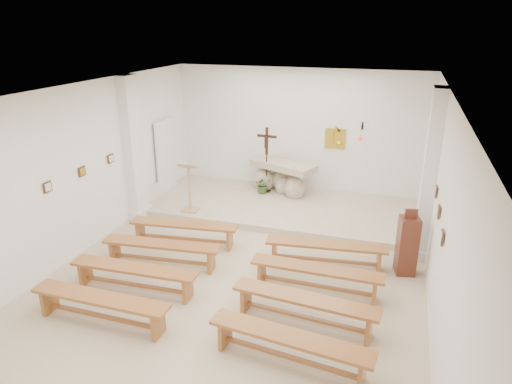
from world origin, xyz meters
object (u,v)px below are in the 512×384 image
(donation_pedestal, at_px, (407,245))
(bench_left_second, at_px, (161,248))
(bench_left_third, at_px, (134,273))
(lectern, at_px, (189,187))
(bench_right_fourth, at_px, (290,343))
(bench_right_front, at_px, (326,249))
(bench_right_third, at_px, (305,304))
(bench_right_second, at_px, (317,273))
(bench_left_front, at_px, (184,228))
(crucifix_stand, at_px, (267,155))
(bench_left_fourth, at_px, (101,303))
(altar, at_px, (282,179))

(donation_pedestal, height_order, bench_left_second, donation_pedestal)
(donation_pedestal, xyz_separation_m, bench_left_third, (-4.66, -2.20, -0.22))
(lectern, xyz_separation_m, bench_right_fourth, (3.69, -4.44, -0.41))
(bench_right_front, bearing_deg, bench_right_third, -96.94)
(bench_right_fourth, bearing_deg, bench_right_second, 96.29)
(donation_pedestal, height_order, bench_left_third, donation_pedestal)
(bench_right_fourth, bearing_deg, bench_right_front, 96.29)
(lectern, distance_m, bench_right_third, 5.07)
(bench_left_front, bearing_deg, bench_right_fourth, -50.48)
(crucifix_stand, height_order, bench_right_fourth, crucifix_stand)
(crucifix_stand, height_order, bench_left_second, crucifix_stand)
(bench_right_second, xyz_separation_m, bench_right_fourth, (-0.00, -1.99, 0.00))
(bench_left_front, distance_m, bench_right_fourth, 4.33)
(lectern, bearing_deg, bench_left_fourth, -88.21)
(crucifix_stand, bearing_deg, bench_right_fourth, -65.55)
(bench_right_third, bearing_deg, bench_left_third, -175.18)
(bench_right_front, height_order, bench_right_fourth, same)
(crucifix_stand, relative_size, bench_left_third, 0.76)
(donation_pedestal, distance_m, bench_left_second, 4.81)
(altar, height_order, crucifix_stand, crucifix_stand)
(bench_left_second, bearing_deg, bench_left_front, 84.07)
(crucifix_stand, height_order, bench_left_third, crucifix_stand)
(bench_right_third, relative_size, bench_right_fourth, 1.00)
(lectern, bearing_deg, bench_right_third, -48.37)
(lectern, relative_size, bench_left_fourth, 0.54)
(bench_left_front, bearing_deg, bench_right_third, -39.29)
(bench_right_fourth, bearing_deg, bench_left_second, 153.88)
(bench_right_front, relative_size, bench_left_third, 1.01)
(donation_pedestal, xyz_separation_m, bench_left_front, (-4.66, -0.21, -0.22))
(bench_left_second, bearing_deg, lectern, 96.75)
(bench_left_third, bearing_deg, bench_left_front, 87.53)
(altar, distance_m, bench_left_second, 4.68)
(bench_left_fourth, distance_m, bench_right_fourth, 3.14)
(donation_pedestal, relative_size, bench_right_front, 0.56)
(bench_right_third, xyz_separation_m, bench_left_fourth, (-3.14, -1.00, 0.00))
(bench_left_second, distance_m, bench_right_third, 3.29)
(lectern, distance_m, bench_left_second, 2.55)
(lectern, xyz_separation_m, crucifix_stand, (1.42, 1.93, 0.42))
(donation_pedestal, bearing_deg, bench_right_front, 174.84)
(donation_pedestal, bearing_deg, bench_left_third, -167.79)
(bench_left_front, bearing_deg, bench_right_front, -6.88)
(bench_right_second, height_order, bench_left_fourth, same)
(bench_left_second, relative_size, bench_right_third, 1.00)
(crucifix_stand, xyz_separation_m, bench_left_second, (-0.87, -4.39, -0.83))
(donation_pedestal, relative_size, bench_left_third, 0.56)
(bench_left_front, xyz_separation_m, bench_right_second, (3.14, -1.00, 0.00))
(bench_right_third, height_order, bench_right_fourth, same)
(lectern, relative_size, bench_right_second, 0.54)
(bench_right_second, distance_m, bench_left_fourth, 3.71)
(bench_left_front, bearing_deg, altar, 62.90)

